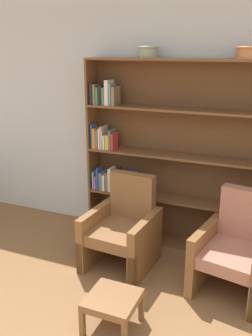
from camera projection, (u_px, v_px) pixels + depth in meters
name	position (u px, v px, depth m)	size (l,w,h in m)	color
wall_back	(187.00, 123.00, 4.10)	(12.00, 0.06, 2.75)	silver
bookshelf	(176.00, 161.00, 4.10)	(2.43, 0.30, 2.06)	brown
bowl_terracotta	(148.00, 51.00, 3.85)	(0.22, 0.22, 0.12)	gray
bowl_copper	(251.00, 52.00, 3.48)	(0.29, 0.29, 0.11)	#C67547
armchair_leather	(123.00, 229.00, 3.84)	(0.69, 0.72, 0.92)	brown
armchair_cushioned	(236.00, 251.00, 3.42)	(0.76, 0.79, 0.92)	brown
footstool	(113.00, 302.00, 2.97)	(0.40, 0.40, 0.29)	brown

